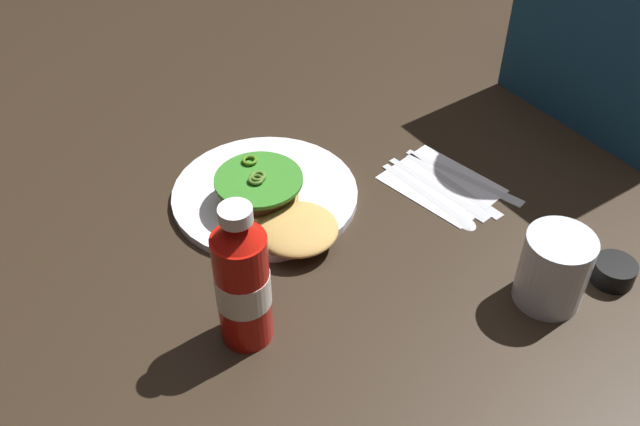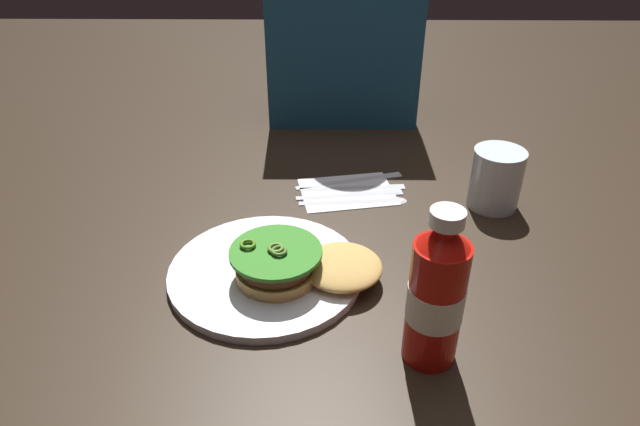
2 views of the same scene
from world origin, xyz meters
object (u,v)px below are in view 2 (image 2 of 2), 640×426
object	(u,v)px
water_glass	(496,179)
spoon_utensil	(368,199)
dinner_plate	(266,272)
butter_knife	(356,178)
diner_person	(344,16)
steak_knife	(359,186)
napkin	(347,191)
condiment_cup	(494,171)
fork_utensil	(359,193)
ketchup_bottle	(436,295)
burger_sandwich	(301,264)

from	to	relation	value
water_glass	spoon_utensil	xyz separation A→B (m)	(-0.22, 0.01, -0.05)
dinner_plate	spoon_utensil	size ratio (longest dim) A/B	1.46
butter_knife	diner_person	size ratio (longest dim) A/B	0.38
steak_knife	butter_knife	distance (m)	0.03
napkin	steak_knife	bearing A→B (deg)	31.47
butter_knife	spoon_utensil	bearing A→B (deg)	-76.99
condiment_cup	fork_utensil	xyz separation A→B (m)	(-0.26, -0.07, -0.01)
condiment_cup	spoon_utensil	size ratio (longest dim) A/B	0.29
napkin	spoon_utensil	size ratio (longest dim) A/B	0.87
ketchup_bottle	butter_knife	distance (m)	0.45
napkin	steak_knife	distance (m)	0.03
burger_sandwich	butter_knife	distance (m)	0.32
spoon_utensil	condiment_cup	bearing A→B (deg)	20.24
dinner_plate	ketchup_bottle	size ratio (longest dim) A/B	1.36
fork_utensil	diner_person	world-z (taller)	diner_person
water_glass	spoon_utensil	world-z (taller)	water_glass
dinner_plate	burger_sandwich	xyz separation A→B (m)	(0.05, -0.02, 0.03)
ketchup_bottle	spoon_utensil	size ratio (longest dim) A/B	1.07
steak_knife	condiment_cup	bearing A→B (deg)	9.24
water_glass	diner_person	xyz separation A→B (m)	(-0.25, 0.42, 0.17)
dinner_plate	steak_knife	distance (m)	0.30
condiment_cup	ketchup_bottle	bearing A→B (deg)	-113.16
condiment_cup	napkin	distance (m)	0.29
ketchup_bottle	diner_person	world-z (taller)	diner_person
spoon_utensil	butter_knife	world-z (taller)	same
condiment_cup	spoon_utensil	world-z (taller)	condiment_cup
water_glass	butter_knife	distance (m)	0.25
dinner_plate	steak_knife	size ratio (longest dim) A/B	1.44
dinner_plate	fork_utensil	xyz separation A→B (m)	(0.15, 0.23, -0.00)
ketchup_bottle	dinner_plate	bearing A→B (deg)	144.64
burger_sandwich	fork_utensil	size ratio (longest dim) A/B	1.10
steak_knife	butter_knife	bearing A→B (deg)	98.52
butter_knife	napkin	bearing A→B (deg)	-112.81
diner_person	burger_sandwich	bearing A→B (deg)	-96.38
condiment_cup	butter_knife	bearing A→B (deg)	-177.37
ketchup_bottle	steak_knife	distance (m)	0.42
napkin	steak_knife	world-z (taller)	steak_knife
ketchup_bottle	spoon_utensil	world-z (taller)	ketchup_bottle
napkin	butter_knife	distance (m)	0.05
condiment_cup	steak_knife	bearing A→B (deg)	-170.76
dinner_plate	ketchup_bottle	bearing A→B (deg)	-35.36
burger_sandwich	spoon_utensil	size ratio (longest dim) A/B	1.11
condiment_cup	spoon_utensil	distance (m)	0.26
steak_knife	butter_knife	world-z (taller)	same
dinner_plate	spoon_utensil	distance (m)	0.27
fork_utensil	condiment_cup	bearing A→B (deg)	14.15
dinner_plate	steak_knife	xyz separation A→B (m)	(0.15, 0.26, -0.00)
ketchup_bottle	water_glass	distance (m)	0.39
condiment_cup	napkin	xyz separation A→B (m)	(-0.28, -0.06, -0.01)
burger_sandwich	diner_person	xyz separation A→B (m)	(0.07, 0.64, 0.19)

